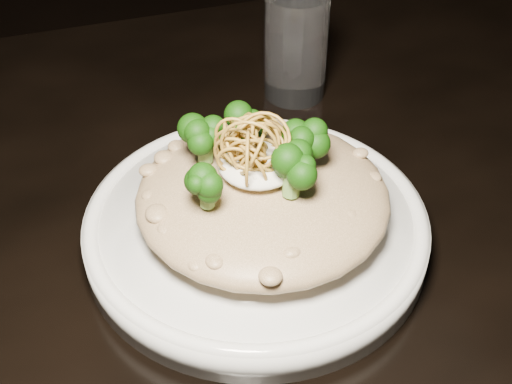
# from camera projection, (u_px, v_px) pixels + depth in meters

# --- Properties ---
(table) EXTENTS (1.10, 0.80, 0.75)m
(table) POSITION_uv_depth(u_px,v_px,m) (280.00, 279.00, 0.67)
(table) COLOR black
(table) RESTS_ON ground
(plate) EXTENTS (0.28, 0.28, 0.03)m
(plate) POSITION_uv_depth(u_px,v_px,m) (256.00, 230.00, 0.58)
(plate) COLOR silver
(plate) RESTS_ON table
(risotto) EXTENTS (0.20, 0.20, 0.04)m
(risotto) POSITION_uv_depth(u_px,v_px,m) (263.00, 196.00, 0.56)
(risotto) COLOR brown
(risotto) RESTS_ON plate
(broccoli) EXTENTS (0.11, 0.11, 0.04)m
(broccoli) POSITION_uv_depth(u_px,v_px,m) (254.00, 152.00, 0.53)
(broccoli) COLOR black
(broccoli) RESTS_ON risotto
(cheese) EXTENTS (0.06, 0.06, 0.02)m
(cheese) POSITION_uv_depth(u_px,v_px,m) (258.00, 164.00, 0.54)
(cheese) COLOR white
(cheese) RESTS_ON risotto
(shallots) EXTENTS (0.05, 0.05, 0.03)m
(shallots) POSITION_uv_depth(u_px,v_px,m) (248.00, 140.00, 0.52)
(shallots) COLOR brown
(shallots) RESTS_ON cheese
(drinking_glass) EXTENTS (0.08, 0.08, 0.11)m
(drinking_glass) POSITION_uv_depth(u_px,v_px,m) (296.00, 46.00, 0.73)
(drinking_glass) COLOR white
(drinking_glass) RESTS_ON table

